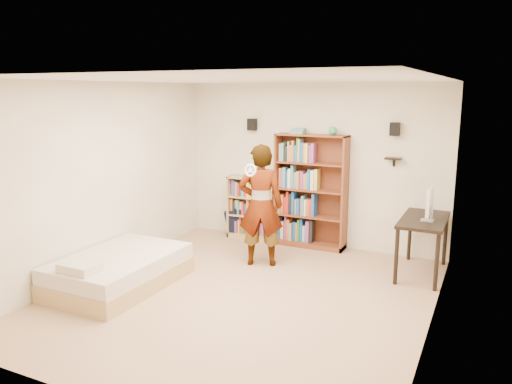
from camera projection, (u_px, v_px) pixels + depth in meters
ground at (243, 295)px, 6.37m from camera, size 4.50×5.00×0.01m
room_shell at (243, 159)px, 6.02m from camera, size 4.52×5.02×2.71m
crown_molding at (242, 82)px, 5.84m from camera, size 4.50×5.00×0.06m
speaker_left at (252, 124)px, 8.54m from camera, size 0.14×0.12×0.20m
speaker_right at (395, 129)px, 7.52m from camera, size 0.14×0.12×0.20m
wall_shelf at (393, 159)px, 7.62m from camera, size 0.25×0.16×0.02m
tall_bookshelf at (311, 191)px, 8.21m from camera, size 1.19×0.35×1.88m
low_bookshelf at (253, 208)px, 8.75m from camera, size 0.88×0.33×1.09m
computer_desk at (422, 246)px, 7.05m from camera, size 0.60×1.20×0.82m
imac at (428, 205)px, 6.78m from camera, size 0.15×0.47×0.46m
daybed at (119, 267)px, 6.63m from camera, size 1.19×1.82×0.54m
person at (261, 205)px, 7.35m from camera, size 0.77×0.64×1.82m
wii_wheel at (250, 170)px, 6.94m from camera, size 0.18×0.07×0.19m
navy_bag at (237, 222)px, 8.94m from camera, size 0.42×0.31×0.51m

